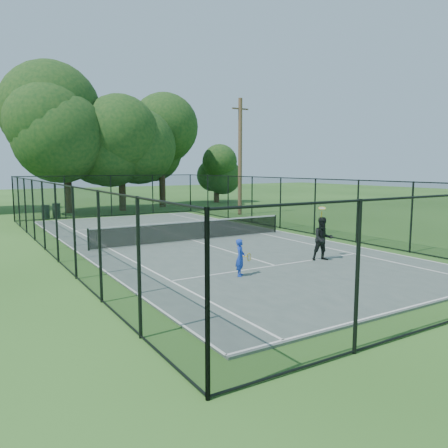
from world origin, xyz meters
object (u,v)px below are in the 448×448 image
utility_pole (240,156)px  player_black (323,239)px  trash_bin_left (46,212)px  trash_bin_right (56,211)px  tennis_net (193,230)px  player_blue (240,258)px

utility_pole → player_black: utility_pole is taller
trash_bin_left → trash_bin_right: trash_bin_right is taller
trash_bin_left → trash_bin_right: bearing=19.4°
player_black → tennis_net: bearing=107.7°
tennis_net → trash_bin_right: 14.43m
tennis_net → player_black: bearing=-72.3°
tennis_net → player_black: 6.93m
trash_bin_left → player_blue: (2.55, -20.66, 0.18)m
player_black → player_blue: bearing=-174.5°
trash_bin_right → utility_pole: size_ratio=0.12×
trash_bin_left → player_blue: size_ratio=0.80×
trash_bin_left → player_blue: bearing=-83.0°
player_black → trash_bin_left: bearing=107.9°
utility_pole → player_black: bearing=-112.8°
trash_bin_right → player_black: (5.79, -20.54, 0.36)m
trash_bin_right → utility_pole: (12.34, -4.95, 3.86)m
trash_bin_left → player_black: (6.56, -20.27, 0.40)m
trash_bin_right → player_blue: player_blue is taller
trash_bin_left → player_blue: player_blue is taller
tennis_net → utility_pole: size_ratio=1.17×
tennis_net → utility_pole: utility_pole is taller
player_blue → player_black: 4.03m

